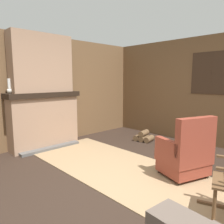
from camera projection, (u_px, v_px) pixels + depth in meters
The scene contains 10 objects.
ground_plane at pixel (131, 186), 3.13m from camera, with size 14.00×14.00×0.00m, color #2D2119.
wood_panel_wall_left at pixel (38, 91), 4.95m from camera, with size 0.06×6.17×2.50m.
wood_panel_wall_back at pixel (215, 91), 4.87m from camera, with size 6.17×0.09×2.50m.
fireplace_hearth at pixel (44, 120), 4.87m from camera, with size 0.61×1.60×1.24m.
chimney_breast at pixel (41, 63), 4.70m from camera, with size 0.35×1.32×1.24m.
area_rug at pixel (123, 170), 3.69m from camera, with size 4.02×1.55×0.01m.
armchair at pixel (186, 155), 3.37m from camera, with size 0.78×0.84×0.98m.
firewood_stack at pixel (144, 137), 5.42m from camera, with size 0.49×0.41×0.27m.
oil_lamp_vase at pixel (9, 88), 4.33m from camera, with size 0.10×0.10×0.29m.
storage_case at pixel (62, 88), 5.16m from camera, with size 0.13×0.22×0.15m.
Camera 1 is at (1.93, -2.23, 1.52)m, focal length 35.00 mm.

